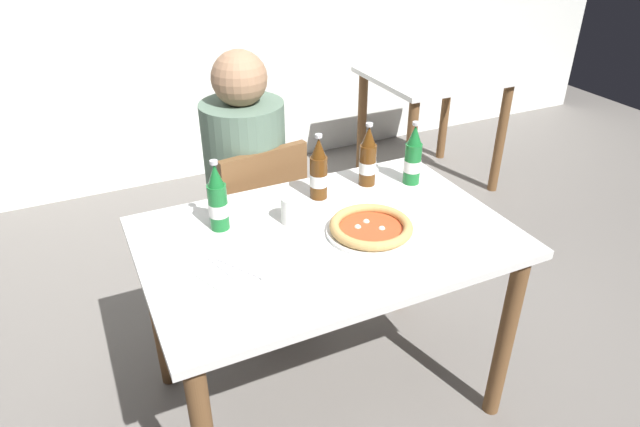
{
  "coord_description": "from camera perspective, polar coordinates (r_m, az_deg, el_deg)",
  "views": [
    {
      "loc": [
        -0.69,
        -1.4,
        1.73
      ],
      "look_at": [
        0.0,
        0.05,
        0.8
      ],
      "focal_mm": 31.49,
      "sensor_mm": 36.0,
      "label": 1
    }
  ],
  "objects": [
    {
      "name": "paper_cup",
      "position": [
        1.89,
        -2.9,
        0.37
      ],
      "size": [
        0.07,
        0.07,
        0.09
      ],
      "primitive_type": "cylinder",
      "color": "white",
      "rests_on": "dining_table_main"
    },
    {
      "name": "beer_bottle_left",
      "position": [
        2.16,
        9.42,
        5.61
      ],
      "size": [
        0.07,
        0.07,
        0.25
      ],
      "color": "#196B2D",
      "rests_on": "dining_table_main"
    },
    {
      "name": "pizza_margherita_near",
      "position": [
        1.84,
        5.2,
        -1.49
      ],
      "size": [
        0.29,
        0.29,
        0.04
      ],
      "color": "white",
      "rests_on": "dining_table_main"
    },
    {
      "name": "chair_behind_table",
      "position": [
        2.46,
        -6.59,
        -0.72
      ],
      "size": [
        0.45,
        0.45,
        0.85
      ],
      "rotation": [
        0.0,
        0.0,
        3.29
      ],
      "color": "brown",
      "rests_on": "ground_plane"
    },
    {
      "name": "beer_bottle_center",
      "position": [
        1.86,
        -10.36,
        1.3
      ],
      "size": [
        0.07,
        0.07,
        0.25
      ],
      "color": "#196B2D",
      "rests_on": "dining_table_main"
    },
    {
      "name": "dining_table_main",
      "position": [
        1.91,
        0.65,
        -4.94
      ],
      "size": [
        1.2,
        0.8,
        0.75
      ],
      "color": "silver",
      "rests_on": "ground_plane"
    },
    {
      "name": "beer_bottle_extra",
      "position": [
        2.02,
        -0.14,
        4.29
      ],
      "size": [
        0.07,
        0.07,
        0.25
      ],
      "color": "#512D0F",
      "rests_on": "dining_table_main"
    },
    {
      "name": "napkin_with_cutlery",
      "position": [
        1.69,
        -8.92,
        -5.69
      ],
      "size": [
        0.23,
        0.23,
        0.01
      ],
      "color": "white",
      "rests_on": "dining_table_main"
    },
    {
      "name": "diner_seated",
      "position": [
        2.45,
        -7.34,
        1.82
      ],
      "size": [
        0.34,
        0.34,
        1.21
      ],
      "color": "#2D3342",
      "rests_on": "ground_plane"
    },
    {
      "name": "beer_bottle_right",
      "position": [
        2.12,
        4.88,
        5.54
      ],
      "size": [
        0.07,
        0.07,
        0.25
      ],
      "color": "#512D0F",
      "rests_on": "dining_table_main"
    },
    {
      "name": "ground_plane",
      "position": [
        2.34,
        0.55,
        -17.82
      ],
      "size": [
        8.0,
        8.0,
        0.0
      ],
      "primitive_type": "plane",
      "color": "slate"
    },
    {
      "name": "dining_table_background",
      "position": [
        3.68,
        11.39,
        11.46
      ],
      "size": [
        0.8,
        0.7,
        0.75
      ],
      "color": "silver",
      "rests_on": "ground_plane"
    }
  ]
}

